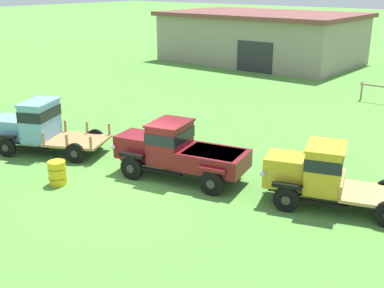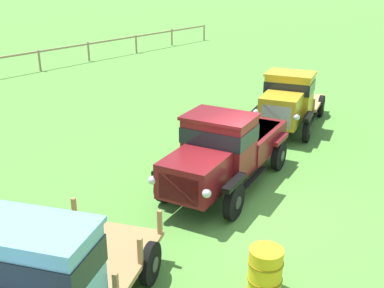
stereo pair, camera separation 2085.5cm
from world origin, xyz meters
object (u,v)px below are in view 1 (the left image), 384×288
(vintage_truck_foreground_near, at_px, (36,126))
(vintage_truck_second_in_line, at_px, (178,150))
(oil_drum_beside_row, at_px, (57,173))
(vintage_truck_midrow_center, at_px, (319,173))
(farm_shed, at_px, (261,37))

(vintage_truck_foreground_near, distance_m, vintage_truck_second_in_line, 6.73)
(vintage_truck_second_in_line, height_order, oil_drum_beside_row, vintage_truck_second_in_line)
(vintage_truck_second_in_line, distance_m, oil_drum_beside_row, 4.39)
(vintage_truck_foreground_near, bearing_deg, oil_drum_beside_row, -24.99)
(vintage_truck_foreground_near, xyz_separation_m, vintage_truck_midrow_center, (11.59, 2.57, -0.04))
(vintage_truck_foreground_near, distance_m, vintage_truck_midrow_center, 11.87)
(farm_shed, height_order, oil_drum_beside_row, farm_shed)
(farm_shed, relative_size, vintage_truck_second_in_line, 3.17)
(farm_shed, bearing_deg, vintage_truck_midrow_center, -55.58)
(vintage_truck_midrow_center, bearing_deg, oil_drum_beside_row, -151.88)
(vintage_truck_foreground_near, relative_size, vintage_truck_midrow_center, 1.07)
(vintage_truck_second_in_line, bearing_deg, vintage_truck_foreground_near, -167.07)
(oil_drum_beside_row, bearing_deg, vintage_truck_second_in_line, 47.36)
(vintage_truck_second_in_line, height_order, vintage_truck_midrow_center, vintage_truck_second_in_line)
(vintage_truck_midrow_center, height_order, oil_drum_beside_row, vintage_truck_midrow_center)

